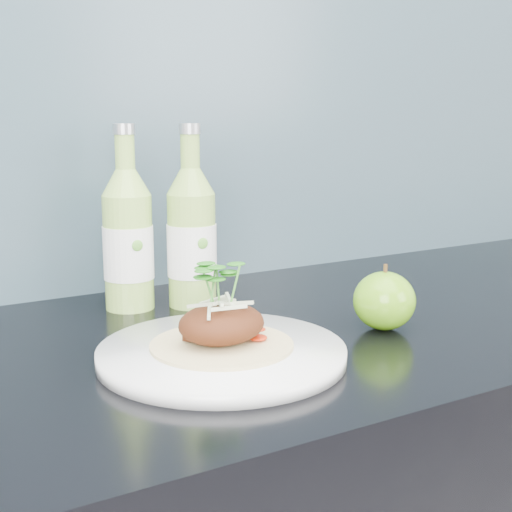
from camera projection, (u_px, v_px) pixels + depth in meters
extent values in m
cube|color=#638A9C|center=(124.00, 58.00, 1.06)|extent=(4.00, 0.02, 0.70)
cylinder|color=white|center=(222.00, 353.00, 0.79)|extent=(0.28, 0.28, 0.02)
cylinder|color=tan|center=(222.00, 345.00, 0.79)|extent=(0.16, 0.16, 0.00)
ellipsoid|color=#50230F|center=(222.00, 324.00, 0.79)|extent=(0.10, 0.08, 0.04)
ellipsoid|color=#47850E|center=(384.00, 301.00, 0.90)|extent=(0.09, 0.09, 0.07)
cylinder|color=#472D14|center=(385.00, 270.00, 0.89)|extent=(0.01, 0.00, 0.01)
cylinder|color=#95C351|center=(128.00, 252.00, 0.99)|extent=(0.07, 0.07, 0.16)
cone|color=#95C351|center=(126.00, 182.00, 0.97)|extent=(0.07, 0.07, 0.04)
cylinder|color=#95C351|center=(125.00, 152.00, 0.96)|extent=(0.03, 0.03, 0.05)
cylinder|color=silver|center=(124.00, 129.00, 0.96)|extent=(0.03, 0.03, 0.01)
cylinder|color=white|center=(128.00, 252.00, 0.99)|extent=(0.07, 0.07, 0.07)
ellipsoid|color=#59A533|center=(137.00, 246.00, 0.96)|extent=(0.02, 0.00, 0.02)
cylinder|color=#8DB94D|center=(192.00, 250.00, 1.01)|extent=(0.09, 0.09, 0.16)
cone|color=#8DB94D|center=(191.00, 181.00, 0.99)|extent=(0.07, 0.07, 0.04)
cylinder|color=#8DB94D|center=(190.00, 151.00, 0.98)|extent=(0.03, 0.03, 0.05)
cylinder|color=silver|center=(190.00, 129.00, 0.97)|extent=(0.03, 0.03, 0.01)
cylinder|color=white|center=(192.00, 250.00, 1.01)|extent=(0.09, 0.09, 0.07)
ellipsoid|color=#59A533|center=(203.00, 243.00, 0.97)|extent=(0.02, 0.00, 0.02)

